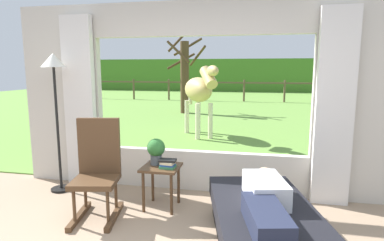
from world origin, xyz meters
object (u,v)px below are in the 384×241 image
object	(u,v)px
reclining_person	(265,198)
rocking_chair	(97,169)
recliner_sofa	(264,227)
side_table	(161,174)
potted_plant	(156,150)
book_stack	(168,164)
floor_lamp_left	(54,81)
pasture_tree	(185,73)
horse	(199,90)

from	to	relation	value
reclining_person	rocking_chair	bearing A→B (deg)	154.98
recliner_sofa	side_table	size ratio (longest dim) A/B	3.57
potted_plant	side_table	bearing A→B (deg)	-36.87
book_stack	floor_lamp_left	xyz separation A→B (m)	(-1.64, 0.32, 0.94)
rocking_chair	book_stack	size ratio (longest dim) A/B	5.55
reclining_person	side_table	distance (m)	1.42
side_table	pasture_tree	xyz separation A→B (m)	(-1.65, 8.34, 1.08)
recliner_sofa	side_table	xyz separation A→B (m)	(-1.21, 0.69, 0.21)
rocking_chair	book_stack	xyz separation A→B (m)	(0.75, 0.29, 0.03)
recliner_sofa	potted_plant	world-z (taller)	potted_plant
horse	pasture_tree	distance (m)	4.38
floor_lamp_left	horse	xyz separation A→B (m)	(1.23, 3.92, -0.36)
reclining_person	book_stack	size ratio (longest dim) A/B	7.07
horse	pasture_tree	size ratio (longest dim) A/B	0.53
rocking_chair	potted_plant	distance (m)	0.72
recliner_sofa	rocking_chair	world-z (taller)	rocking_chair
reclining_person	recliner_sofa	bearing A→B (deg)	77.02
floor_lamp_left	reclining_person	bearing A→B (deg)	-20.06
book_stack	horse	distance (m)	4.30
reclining_person	potted_plant	distance (m)	1.53
recliner_sofa	side_table	bearing A→B (deg)	137.21
potted_plant	book_stack	bearing A→B (deg)	-33.49
floor_lamp_left	horse	world-z (taller)	floor_lamp_left
rocking_chair	book_stack	distance (m)	0.80
rocking_chair	floor_lamp_left	distance (m)	1.45
floor_lamp_left	pasture_tree	xyz separation A→B (m)	(-0.10, 8.08, -0.01)
floor_lamp_left	rocking_chair	bearing A→B (deg)	-34.25
recliner_sofa	horse	distance (m)	5.19
horse	side_table	bearing A→B (deg)	63.73
reclining_person	potted_plant	bearing A→B (deg)	135.15
recliner_sofa	potted_plant	size ratio (longest dim) A/B	5.81
rocking_chair	side_table	xyz separation A→B (m)	(0.65, 0.35, -0.12)
rocking_chair	floor_lamp_left	xyz separation A→B (m)	(-0.89, 0.61, 0.97)
pasture_tree	horse	bearing A→B (deg)	-72.27
book_stack	horse	bearing A→B (deg)	95.56
side_table	horse	xyz separation A→B (m)	(-0.31, 4.18, 0.73)
recliner_sofa	potted_plant	bearing A→B (deg)	136.74
recliner_sofa	reclining_person	size ratio (longest dim) A/B	1.30
recliner_sofa	rocking_chair	size ratio (longest dim) A/B	1.66
potted_plant	horse	distance (m)	4.15
recliner_sofa	pasture_tree	world-z (taller)	pasture_tree
rocking_chair	horse	xyz separation A→B (m)	(0.33, 4.53, 0.61)
recliner_sofa	horse	xyz separation A→B (m)	(-1.53, 4.87, 0.94)
side_table	pasture_tree	size ratio (longest dim) A/B	0.16
recliner_sofa	pasture_tree	distance (m)	9.56
rocking_chair	side_table	bearing A→B (deg)	16.61
horse	reclining_person	bearing A→B (deg)	76.64
side_table	pasture_tree	bearing A→B (deg)	101.16
recliner_sofa	potted_plant	distance (m)	1.57
side_table	horse	bearing A→B (deg)	94.31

